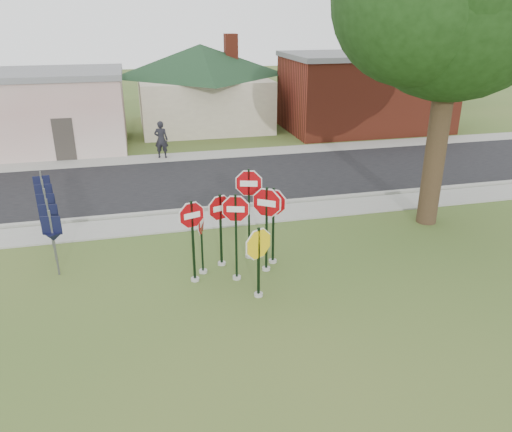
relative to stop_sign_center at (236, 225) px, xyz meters
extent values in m
plane|color=#385821|center=(0.04, -1.03, -1.66)|extent=(120.00, 120.00, 0.00)
cube|color=gray|center=(0.04, 4.47, -1.63)|extent=(60.00, 1.60, 0.06)
cube|color=black|center=(0.04, 8.97, -1.64)|extent=(60.00, 7.00, 0.04)
cube|color=gray|center=(0.04, 13.27, -1.63)|extent=(60.00, 1.60, 0.06)
cube|color=gray|center=(0.04, 5.47, -1.59)|extent=(60.00, 0.20, 0.14)
cylinder|color=#A3A199|center=(0.00, 0.00, -1.62)|extent=(0.24, 0.24, 0.08)
cube|color=black|center=(0.00, 0.00, -0.38)|extent=(0.07, 0.07, 2.57)
cylinder|color=white|center=(0.00, 0.00, 0.49)|extent=(1.00, 0.33, 1.04)
cylinder|color=#90060B|center=(0.00, 0.00, 0.49)|extent=(0.93, 0.32, 0.97)
cube|color=white|center=(0.00, 0.00, 0.49)|extent=(0.46, 0.16, 0.17)
cylinder|color=#A3A199|center=(0.38, -1.05, -1.62)|extent=(0.24, 0.24, 0.08)
cube|color=black|center=(0.38, -1.05, -0.66)|extent=(0.08, 0.07, 2.00)
cylinder|color=white|center=(0.38, -1.05, -0.13)|extent=(1.04, 0.55, 1.17)
cylinder|color=yellow|center=(0.38, -1.05, -0.13)|extent=(0.97, 0.51, 1.08)
cylinder|color=#A3A199|center=(-1.17, 0.18, -1.62)|extent=(0.24, 0.24, 0.08)
cube|color=black|center=(-1.17, 0.18, -0.45)|extent=(0.07, 0.07, 2.42)
cylinder|color=white|center=(-1.17, 0.18, 0.34)|extent=(0.97, 0.34, 1.02)
cylinder|color=#90060B|center=(-1.17, 0.18, 0.34)|extent=(0.90, 0.32, 0.95)
cube|color=white|center=(-1.17, 0.18, 0.34)|extent=(0.45, 0.16, 0.16)
cylinder|color=#A3A199|center=(0.95, 0.31, -1.62)|extent=(0.24, 0.24, 0.08)
cube|color=black|center=(0.95, 0.31, -0.37)|extent=(0.08, 0.08, 2.58)
cylinder|color=white|center=(0.95, 0.31, 0.46)|extent=(0.97, 0.68, 1.17)
cylinder|color=#90060B|center=(0.95, 0.31, 0.46)|extent=(0.90, 0.63, 1.08)
cube|color=white|center=(0.95, 0.31, 0.46)|extent=(0.45, 0.31, 0.19)
cylinder|color=#A3A199|center=(0.65, 1.24, -1.62)|extent=(0.24, 0.24, 0.08)
cube|color=black|center=(0.65, 1.24, -0.23)|extent=(0.07, 0.06, 2.86)
cylinder|color=white|center=(0.65, 1.24, 0.76)|extent=(1.06, 0.31, 1.10)
cylinder|color=#90060B|center=(0.65, 1.24, 0.76)|extent=(0.99, 0.30, 1.02)
cube|color=white|center=(0.65, 1.24, 0.76)|extent=(0.49, 0.15, 0.18)
cylinder|color=#A3A199|center=(-0.27, 0.95, -1.62)|extent=(0.24, 0.24, 0.08)
cube|color=black|center=(-0.27, 0.95, -0.53)|extent=(0.07, 0.07, 2.25)
cylinder|color=white|center=(-0.27, 0.95, 0.18)|extent=(0.98, 0.37, 1.04)
cylinder|color=#90060B|center=(-0.27, 0.95, 0.18)|extent=(0.91, 0.34, 0.96)
cube|color=white|center=(-0.27, 0.95, 0.18)|extent=(0.45, 0.17, 0.17)
cylinder|color=#A3A199|center=(1.27, 0.73, -1.62)|extent=(0.24, 0.24, 0.08)
cube|color=black|center=(1.27, 0.73, -0.46)|extent=(0.08, 0.08, 2.40)
cylinder|color=white|center=(1.27, 0.73, 0.30)|extent=(0.85, 0.73, 1.10)
cylinder|color=#90060B|center=(1.27, 0.73, 0.30)|extent=(0.79, 0.68, 1.02)
cube|color=white|center=(1.27, 0.73, 0.30)|extent=(0.39, 0.34, 0.18)
cylinder|color=#A3A199|center=(-0.88, 0.59, -1.62)|extent=(0.24, 0.24, 0.08)
cube|color=black|center=(-0.88, 0.59, -0.65)|extent=(0.07, 0.07, 2.03)
cylinder|color=white|center=(-0.88, 0.59, -0.04)|extent=(0.33, 0.98, 1.02)
cylinder|color=#90060B|center=(-0.88, 0.59, -0.04)|extent=(0.31, 0.91, 0.95)
cube|color=white|center=(-0.88, 0.59, -0.04)|extent=(0.16, 0.45, 0.16)
cube|color=#59595E|center=(-4.96, 1.47, -0.66)|extent=(0.05, 0.05, 2.00)
cube|color=black|center=(-4.96, 1.47, -0.11)|extent=(0.55, 0.13, 0.55)
cone|color=black|center=(-4.96, 1.47, -0.46)|extent=(0.65, 0.65, 0.25)
cube|color=#59595E|center=(-5.16, 2.47, -0.66)|extent=(0.05, 0.05, 2.00)
cube|color=black|center=(-5.16, 2.47, -0.11)|extent=(0.55, 0.09, 0.55)
cone|color=black|center=(-5.16, 2.47, -0.46)|extent=(0.62, 0.62, 0.25)
cube|color=#59595E|center=(-5.36, 3.47, -0.66)|extent=(0.05, 0.05, 2.00)
cube|color=black|center=(-5.36, 3.47, -0.11)|extent=(0.55, 0.05, 0.55)
cone|color=black|center=(-5.36, 3.47, -0.46)|extent=(0.58, 0.58, 0.25)
cube|color=#59595E|center=(-5.56, 4.47, -0.66)|extent=(0.05, 0.05, 2.00)
cube|color=black|center=(-5.56, 4.47, -0.11)|extent=(0.55, 0.05, 0.55)
cone|color=black|center=(-5.56, 4.47, -0.46)|extent=(0.58, 0.58, 0.25)
cube|color=#59595E|center=(-5.76, 5.47, -0.66)|extent=(0.05, 0.05, 2.00)
cube|color=black|center=(-5.76, 5.47, -0.11)|extent=(0.55, 0.09, 0.55)
cone|color=black|center=(-5.76, 5.47, -0.46)|extent=(0.62, 0.62, 0.25)
cube|color=beige|center=(-8.96, 16.97, 0.34)|extent=(12.00, 6.00, 4.00)
cube|color=slate|center=(-8.96, 16.97, 2.39)|extent=(12.20, 6.20, 0.30)
cube|color=#332D28|center=(-5.96, 13.99, -0.56)|extent=(1.00, 0.10, 2.20)
cube|color=beige|center=(2.04, 20.97, -0.06)|extent=(8.00, 8.00, 3.20)
pyramid|color=black|center=(2.04, 20.97, 3.54)|extent=(11.60, 11.60, 2.00)
cube|color=maroon|center=(4.04, 20.97, 3.34)|extent=(0.80, 0.80, 1.60)
cube|color=maroon|center=(12.04, 17.47, 0.59)|extent=(10.00, 6.00, 4.50)
cube|color=slate|center=(12.04, 17.47, 2.94)|extent=(10.20, 6.20, 0.30)
cube|color=white|center=(10.04, 14.52, 0.94)|extent=(2.00, 0.08, 0.90)
cylinder|color=#302215|center=(7.54, 2.47, 1.34)|extent=(0.70, 0.70, 6.00)
cylinder|color=#302215|center=(22.04, 24.97, 0.34)|extent=(0.50, 0.50, 4.00)
sphere|color=black|center=(22.04, 24.97, 3.94)|extent=(5.60, 5.60, 5.60)
imported|color=black|center=(-1.19, 13.28, -0.64)|extent=(0.80, 0.63, 1.91)
camera|label=1|loc=(-2.45, -12.29, 5.40)|focal=35.00mm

